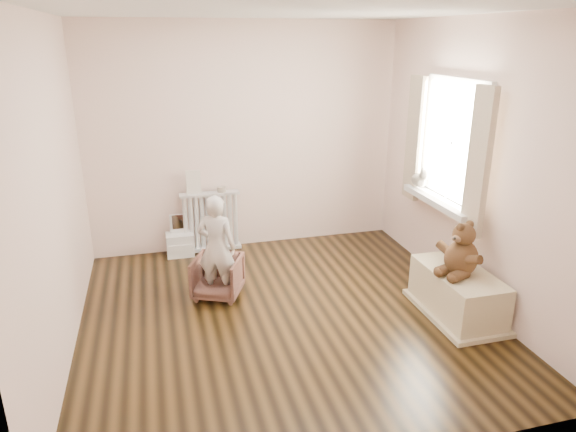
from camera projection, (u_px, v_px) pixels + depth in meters
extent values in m
cube|color=black|center=(285.00, 315.00, 4.70)|extent=(3.60, 3.60, 0.01)
cube|color=white|center=(284.00, 10.00, 3.84)|extent=(3.60, 3.60, 0.01)
cube|color=white|center=(245.00, 139.00, 5.91)|extent=(3.60, 0.02, 2.60)
cube|color=white|center=(373.00, 267.00, 2.63)|extent=(3.60, 0.02, 2.60)
cube|color=white|center=(52.00, 194.00, 3.83)|extent=(0.02, 3.60, 2.60)
cube|color=white|center=(474.00, 165.00, 4.70)|extent=(0.02, 3.60, 2.60)
cube|color=white|center=(454.00, 143.00, 4.92)|extent=(0.03, 0.90, 1.10)
cube|color=silver|center=(440.00, 201.00, 5.09)|extent=(0.22, 1.10, 0.06)
cube|color=beige|center=(479.00, 163.00, 4.39)|extent=(0.06, 0.26, 1.30)
cube|color=beige|center=(414.00, 139.00, 5.43)|extent=(0.06, 0.26, 1.30)
cube|color=silver|center=(211.00, 220.00, 5.99)|extent=(0.68, 0.13, 0.72)
cube|color=beige|center=(193.00, 182.00, 5.79)|extent=(0.17, 0.01, 0.28)
cylinder|color=#A59E8C|center=(221.00, 189.00, 5.90)|extent=(0.10, 0.10, 0.06)
cube|color=silver|center=(179.00, 233.00, 5.91)|extent=(0.31, 0.22, 0.49)
imported|color=brown|center=(218.00, 277.00, 4.99)|extent=(0.58, 0.59, 0.41)
imported|color=beige|center=(217.00, 247.00, 4.83)|extent=(0.44, 0.38, 1.03)
cube|color=beige|center=(457.00, 295.00, 4.66)|extent=(0.48, 0.91, 0.43)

